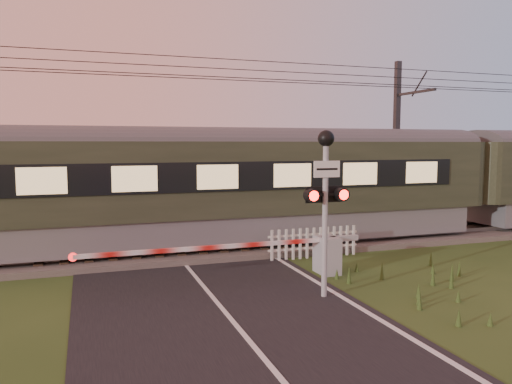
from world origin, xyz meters
name	(u,v)px	position (x,y,z in m)	size (l,w,h in m)	color
ground	(235,325)	(0.00, 0.00, 0.00)	(160.00, 160.00, 0.00)	#273F18
road	(239,328)	(0.02, -0.23, 0.01)	(6.00, 140.00, 0.03)	black
track_bed	(176,252)	(0.00, 6.50, 0.07)	(140.00, 3.40, 0.39)	#47423D
overhead_wires	(173,69)	(0.00, 6.50, 5.72)	(120.00, 0.62, 0.62)	black
train	(464,179)	(11.09, 6.50, 2.11)	(39.26, 2.71, 3.65)	slate
boom_gate	(312,253)	(2.99, 2.86, 0.57)	(7.37, 0.76, 1.02)	gray
crossing_signal	(325,183)	(2.40, 1.00, 2.58)	(0.96, 0.37, 3.76)	gray
picket_fence	(314,243)	(3.87, 4.60, 0.47)	(2.95, 0.08, 0.93)	silver
catenary_mast	(397,142)	(9.59, 8.72, 3.54)	(0.21, 2.46, 6.80)	#2D2D30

